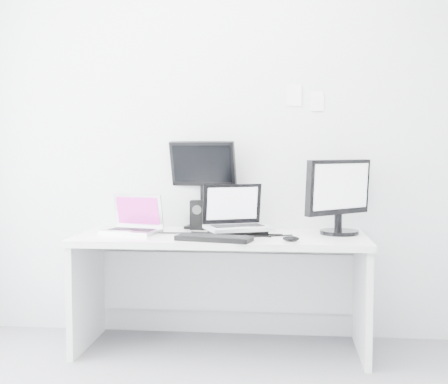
# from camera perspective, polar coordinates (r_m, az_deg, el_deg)

# --- Properties ---
(back_wall) EXTENTS (3.60, 0.00, 3.60)m
(back_wall) POSITION_cam_1_polar(r_m,az_deg,el_deg) (4.07, 0.24, 5.28)
(back_wall) COLOR silver
(back_wall) RESTS_ON ground
(desk) EXTENTS (1.80, 0.70, 0.73)m
(desk) POSITION_cam_1_polar(r_m,az_deg,el_deg) (3.83, -0.27, -9.49)
(desk) COLOR white
(desk) RESTS_ON ground
(macbook) EXTENTS (0.39, 0.33, 0.26)m
(macbook) POSITION_cam_1_polar(r_m,az_deg,el_deg) (3.88, -8.79, -1.98)
(macbook) COLOR #B9B9BE
(macbook) RESTS_ON desk
(speaker) EXTENTS (0.12, 0.12, 0.19)m
(speaker) POSITION_cam_1_polar(r_m,az_deg,el_deg) (4.02, -2.48, -2.17)
(speaker) COLOR black
(speaker) RESTS_ON desk
(dell_laptop) EXTENTS (0.47, 0.43, 0.32)m
(dell_laptop) POSITION_cam_1_polar(r_m,az_deg,el_deg) (3.76, 1.36, -1.61)
(dell_laptop) COLOR #A5A7AC
(dell_laptop) RESTS_ON desk
(rear_monitor) EXTENTS (0.47, 0.23, 0.60)m
(rear_monitor) POSITION_cam_1_polar(r_m,az_deg,el_deg) (4.06, -1.93, 0.79)
(rear_monitor) COLOR black
(rear_monitor) RESTS_ON desk
(samsung_monitor) EXTENTS (0.55, 0.54, 0.49)m
(samsung_monitor) POSITION_cam_1_polar(r_m,az_deg,el_deg) (3.84, 10.89, -0.34)
(samsung_monitor) COLOR black
(samsung_monitor) RESTS_ON desk
(keyboard) EXTENTS (0.46, 0.25, 0.03)m
(keyboard) POSITION_cam_1_polar(r_m,az_deg,el_deg) (3.53, -0.94, -4.39)
(keyboard) COLOR black
(keyboard) RESTS_ON desk
(mouse) EXTENTS (0.10, 0.06, 0.03)m
(mouse) POSITION_cam_1_polar(r_m,az_deg,el_deg) (3.52, 6.34, -4.40)
(mouse) COLOR black
(mouse) RESTS_ON desk
(wall_note_0) EXTENTS (0.10, 0.00, 0.14)m
(wall_note_0) POSITION_cam_1_polar(r_m,az_deg,el_deg) (4.07, 6.64, 9.07)
(wall_note_0) COLOR white
(wall_note_0) RESTS_ON back_wall
(wall_note_1) EXTENTS (0.09, 0.00, 0.13)m
(wall_note_1) POSITION_cam_1_polar(r_m,az_deg,el_deg) (4.07, 8.77, 8.48)
(wall_note_1) COLOR white
(wall_note_1) RESTS_ON back_wall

